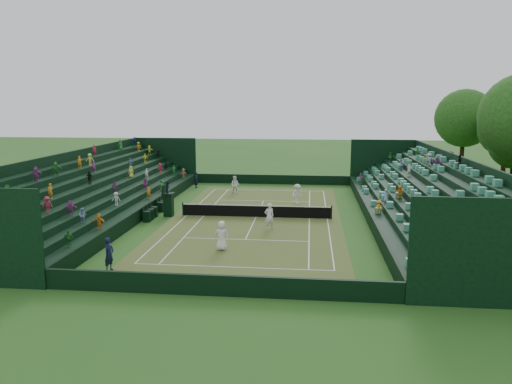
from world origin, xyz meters
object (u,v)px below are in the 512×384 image
tennis_net (256,211)px  player_near_east (269,216)px  player_near_west (222,236)px  player_far_west (235,185)px  umpire_chair (168,201)px  player_far_east (297,194)px

tennis_net → player_near_east: size_ratio=6.17×
player_near_west → player_far_west: bearing=-90.4°
umpire_chair → player_far_west: (3.75, 10.12, -0.31)m
umpire_chair → player_near_west: bearing=-56.1°
player_far_east → umpire_chair: bearing=167.5°
tennis_net → player_far_west: size_ratio=6.73×
player_far_west → player_far_east: (6.13, -4.12, -0.00)m
player_far_west → player_near_west: bearing=-74.7°
player_far_west → player_far_east: bearing=-24.6°
player_far_east → player_far_west: bearing=102.3°
player_near_west → player_near_east: (2.44, 5.23, 0.04)m
player_far_west → player_far_east: player_far_west is taller
tennis_net → player_near_east: (1.32, -3.58, 0.42)m
tennis_net → player_near_west: 8.89m
player_near_east → player_far_east: bearing=-123.4°
player_near_west → player_near_east: size_ratio=0.96×
player_far_west → player_far_east: 7.38m
umpire_chair → player_far_east: 11.56m
umpire_chair → tennis_net: bearing=2.5°
player_near_west → player_far_west: (-1.97, 18.62, -0.04)m
tennis_net → umpire_chair: 6.89m
tennis_net → player_far_east: 6.46m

